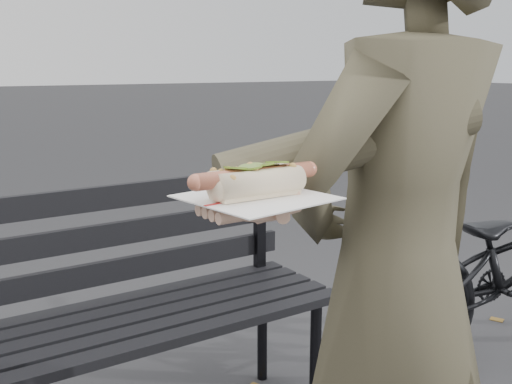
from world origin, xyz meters
TOP-DOWN VIEW (x-y plane):
  - park_bench at (-0.02, 0.94)m, footprint 1.50×0.44m
  - person at (0.28, -0.02)m, footprint 0.64×0.47m
  - held_hotdog at (0.08, -0.04)m, footprint 0.63×0.30m

SIDE VIEW (x-z plane):
  - park_bench at x=-0.02m, z-range 0.08..0.96m
  - person at x=0.28m, z-range 0.00..1.65m
  - held_hotdog at x=0.08m, z-range 1.01..1.21m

